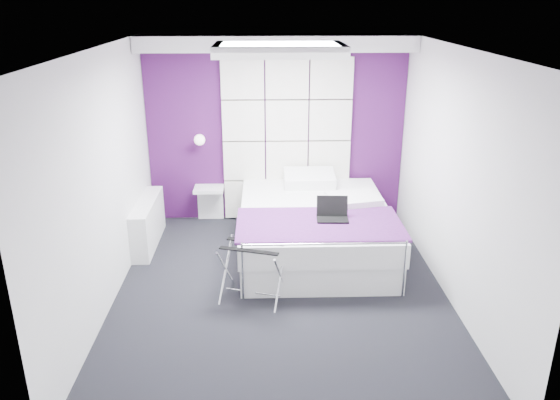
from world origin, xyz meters
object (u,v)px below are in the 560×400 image
(bed, at_px, (314,227))
(luggage_rack, at_px, (253,272))
(wall_lamp, at_px, (200,139))
(nightstand, at_px, (209,189))
(radiator, at_px, (148,223))
(laptop, at_px, (332,213))

(bed, xyz_separation_m, luggage_rack, (-0.75, -1.12, -0.03))
(wall_lamp, xyz_separation_m, nightstand, (0.09, -0.04, -0.71))
(radiator, relative_size, luggage_rack, 1.90)
(nightstand, distance_m, laptop, 2.15)
(radiator, height_order, luggage_rack, luggage_rack)
(nightstand, xyz_separation_m, laptop, (1.56, -1.46, 0.20))
(nightstand, relative_size, luggage_rack, 0.66)
(bed, distance_m, nightstand, 1.74)
(radiator, bearing_deg, nightstand, 44.46)
(wall_lamp, distance_m, radiator, 1.35)
(wall_lamp, bearing_deg, luggage_rack, -71.07)
(wall_lamp, height_order, nightstand, wall_lamp)
(radiator, relative_size, bed, 0.53)
(luggage_rack, bearing_deg, nightstand, 123.89)
(radiator, distance_m, nightstand, 1.05)
(luggage_rack, bearing_deg, radiator, 151.38)
(radiator, xyz_separation_m, laptop, (2.30, -0.74, 0.41))
(nightstand, bearing_deg, laptop, -43.03)
(bed, xyz_separation_m, laptop, (0.16, -0.45, 0.37))
(luggage_rack, bearing_deg, laptop, 53.11)
(wall_lamp, xyz_separation_m, bed, (1.50, -1.05, -0.88))
(nightstand, bearing_deg, radiator, -135.54)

